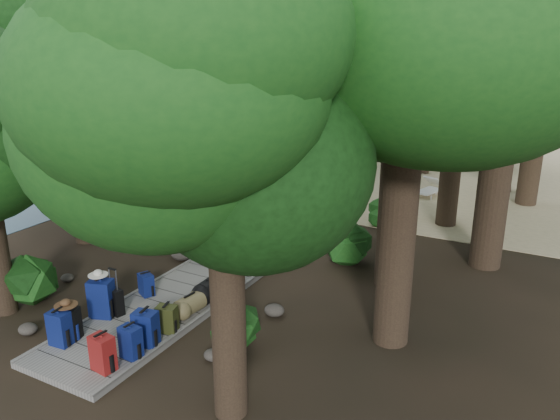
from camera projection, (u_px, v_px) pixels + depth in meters
The scene contains 51 objects.
ground at pixel (220, 274), 13.32m from camera, with size 120.00×120.00×0.00m, color black.
sand_beach at pixel (404, 153), 26.72m from camera, with size 40.00×22.00×0.02m, color #D0BA8D.
water_bay at pixel (81, 99), 48.68m from camera, with size 50.00×60.00×0.02m, color #284452.
distant_hill at pixel (174, 78), 71.55m from camera, with size 32.00×16.00×12.00m, color black.
boardwalk at pixel (241, 258), 14.14m from camera, with size 2.00×12.00×0.12m, color gray.
backpack_left_a at pixel (59, 327), 9.99m from camera, with size 0.39×0.27×0.73m, color navy, non-canonical shape.
backpack_left_b at pixel (69, 321), 10.20m from camera, with size 0.38×0.27×0.70m, color black, non-canonical shape.
backpack_left_c at pixel (101, 296), 10.98m from camera, with size 0.47×0.34×0.87m, color navy, non-canonical shape.
backpack_left_d at pixel (146, 283), 11.95m from camera, with size 0.35×0.25×0.54m, color navy, non-canonical shape.
backpack_right_a at pixel (102, 351), 9.24m from camera, with size 0.40×0.28×0.71m, color maroon, non-canonical shape.
backpack_right_b at pixel (131, 341), 9.60m from camera, with size 0.37×0.26×0.66m, color navy, non-canonical shape.
backpack_right_c at pixel (146, 327), 9.99m from camera, with size 0.43×0.30×0.73m, color navy, non-canonical shape.
backpack_right_d at pixel (167, 318), 10.46m from camera, with size 0.38×0.28×0.58m, color #3B4017, non-canonical shape.
duffel_right_khaki at pixel (190, 305), 11.16m from camera, with size 0.40×0.60×0.40m, color brown, non-canonical shape.
duffel_right_black at pixel (212, 288), 11.80m from camera, with size 0.48×0.76×0.48m, color black, non-canonical shape.
suitcase_on_boardwalk at pixel (115, 301), 11.12m from camera, with size 0.36×0.20×0.56m, color black, non-canonical shape.
lone_suitcase_on_sand at pixel (348, 185), 19.66m from camera, with size 0.47×0.27×0.73m, color black, non-canonical shape.
hat_brown at pixel (65, 302), 10.06m from camera, with size 0.43×0.43×0.13m, color #51351E, non-canonical shape.
hat_white at pixel (98, 272), 10.90m from camera, with size 0.40×0.40×0.13m, color silver, non-canonical shape.
kayak at pixel (282, 167), 23.29m from camera, with size 0.62×2.85×0.28m, color #A7190E.
sun_lounger at pixel (429, 188), 19.64m from camera, with size 0.57×1.76×0.57m, color silver, non-canonical shape.
tree_right_a at pixel (224, 182), 7.35m from camera, with size 4.43×4.43×7.39m, color black, non-canonical shape.
tree_right_b at pixel (408, 87), 9.00m from camera, with size 5.34×5.34×9.53m, color black, non-canonical shape.
tree_right_c at pixel (403, 66), 11.28m from camera, with size 5.74×5.74×9.93m, color black, non-canonical shape.
tree_right_d at pixel (512, 38), 12.15m from camera, with size 6.01×6.01×11.02m, color black, non-canonical shape.
tree_right_e at pixel (460, 79), 15.44m from camera, with size 4.87×4.87×8.76m, color black, non-canonical shape.
tree_right_f at pixel (547, 56), 17.29m from camera, with size 5.51×5.51×9.83m, color black, non-canonical shape.
tree_left_b at pixel (69, 90), 14.19m from camera, with size 4.66×4.66×8.39m, color black, non-canonical shape.
tree_left_c at pixel (166, 106), 16.10m from camera, with size 4.09×4.09×7.11m, color black, non-canonical shape.
tree_back_a at pixel (370, 66), 25.37m from camera, with size 4.82×4.82×8.34m, color black, non-canonical shape.
tree_back_b at pixel (449, 46), 23.88m from camera, with size 5.69×5.69×10.15m, color black, non-canonical shape.
tree_back_c at pixel (519, 74), 22.75m from camera, with size 4.43×4.43×7.98m, color black, non-canonical shape.
tree_back_d at pixel (299, 72), 27.01m from camera, with size 4.52×4.52×7.53m, color black, non-canonical shape.
palm_right_a at pixel (421, 82), 16.29m from camera, with size 4.96×4.96×8.46m, color #184112, non-canonical shape.
palm_right_b at pixel (521, 89), 19.29m from camera, with size 3.87×3.87×7.48m, color #184112, non-canonical shape.
palm_right_c at pixel (439, 90), 21.91m from camera, with size 4.31×4.31×6.86m, color #184112, non-canonical shape.
palm_left_a at pixel (212, 101), 19.02m from camera, with size 4.20×4.20×6.69m, color #184112, non-canonical shape.
rock_left_a at pixel (28, 329), 10.65m from camera, with size 0.38×0.35×0.21m, color #4C473F, non-canonical shape.
rock_left_b at pixel (67, 278), 12.92m from camera, with size 0.32×0.29×0.18m, color #4C473F, non-canonical shape.
rock_left_c at pixel (182, 254), 14.14m from camera, with size 0.59×0.53×0.32m, color #4C473F, non-canonical shape.
rock_left_d at pixel (212, 226), 16.39m from camera, with size 0.34×0.31×0.19m, color #4C473F, non-canonical shape.
rock_right_a at pixel (213, 355), 9.80m from camera, with size 0.36×0.32×0.20m, color #4C473F, non-canonical shape.
rock_right_b at pixel (274, 310), 11.34m from camera, with size 0.43×0.39×0.24m, color #4C473F, non-canonical shape.
rock_right_c at pixel (304, 258), 14.04m from camera, with size 0.35×0.32×0.19m, color #4C473F, non-canonical shape.
rock_right_d at pixel (390, 237), 15.30m from camera, with size 0.55×0.49×0.30m, color #4C473F, non-canonical shape.
shrub_left_a at pixel (33, 278), 11.82m from camera, with size 1.24×1.24×1.11m, color #184E17, non-canonical shape.
shrub_left_b at pixel (187, 234), 14.89m from camera, with size 0.88×0.88×0.79m, color #184E17, non-canonical shape.
shrub_left_c at pixel (217, 192), 18.44m from camera, with size 1.07×1.07×0.97m, color #184E17, non-canonical shape.
shrub_right_a at pixel (233, 328), 10.07m from camera, with size 0.92×0.92×0.83m, color #184E17, non-canonical shape.
shrub_right_b at pixel (350, 243), 13.73m from camera, with size 1.27×1.27×1.15m, color #184E17, non-canonical shape.
shrub_right_c at pixel (378, 213), 16.67m from camera, with size 0.80×0.80×0.72m, color #184E17, non-canonical shape.
Camera 1 is at (7.07, -10.03, 5.60)m, focal length 35.00 mm.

